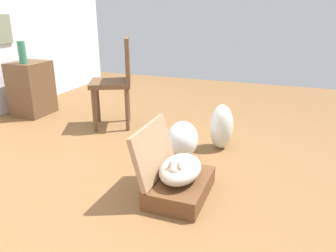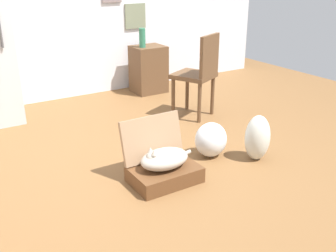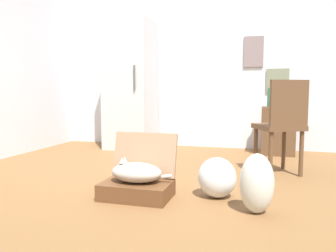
{
  "view_description": "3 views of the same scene",
  "coord_description": "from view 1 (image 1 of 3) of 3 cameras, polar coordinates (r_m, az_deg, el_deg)",
  "views": [
    {
      "loc": [
        -2.1,
        -1.14,
        1.28
      ],
      "look_at": [
        0.21,
        -0.28,
        0.39
      ],
      "focal_mm": 35.05,
      "sensor_mm": 36.0,
      "label": 1
    },
    {
      "loc": [
        -1.68,
        -3.0,
        1.67
      ],
      "look_at": [
        0.08,
        -0.21,
        0.36
      ],
      "focal_mm": 42.59,
      "sensor_mm": 36.0,
      "label": 2
    },
    {
      "loc": [
        0.83,
        -3.0,
        0.86
      ],
      "look_at": [
        -0.05,
        0.11,
        0.53
      ],
      "focal_mm": 35.8,
      "sensor_mm": 36.0,
      "label": 3
    }
  ],
  "objects": [
    {
      "name": "suitcase_base",
      "position": [
        2.39,
        2.14,
        -10.58
      ],
      "size": [
        0.56,
        0.38,
        0.13
      ],
      "primitive_type": "cube",
      "color": "brown",
      "rests_on": "ground"
    },
    {
      "name": "plastic_bag_white",
      "position": [
        2.94,
        2.53,
        -2.37
      ],
      "size": [
        0.31,
        0.28,
        0.33
      ],
      "primitive_type": "ellipsoid",
      "color": "silver",
      "rests_on": "ground"
    },
    {
      "name": "plastic_bag_clear",
      "position": [
        3.14,
        9.26,
        -0.12
      ],
      "size": [
        0.24,
        0.22,
        0.43
      ],
      "primitive_type": "ellipsoid",
      "color": "silver",
      "rests_on": "ground"
    },
    {
      "name": "cat",
      "position": [
        2.31,
        2.13,
        -7.49
      ],
      "size": [
        0.5,
        0.28,
        0.2
      ],
      "color": "#B2A899",
      "rests_on": "suitcase_base"
    },
    {
      "name": "vase_tall",
      "position": [
        4.26,
        -24.04,
        11.61
      ],
      "size": [
        0.09,
        0.09,
        0.26
      ],
      "primitive_type": "cylinder",
      "color": "#2D7051",
      "rests_on": "side_table"
    },
    {
      "name": "ground_plane",
      "position": [
        2.71,
        -7.13,
        -8.4
      ],
      "size": [
        7.68,
        7.68,
        0.0
      ],
      "primitive_type": "plane",
      "color": "brown",
      "rests_on": "ground"
    },
    {
      "name": "suitcase_lid",
      "position": [
        2.34,
        -2.55,
        -4.28
      ],
      "size": [
        0.56,
        0.13,
        0.38
      ],
      "primitive_type": "cube",
      "rotation": [
        1.31,
        0.0,
        0.0
      ],
      "color": "#9B7756",
      "rests_on": "suitcase_base"
    },
    {
      "name": "chair",
      "position": [
        3.67,
        -8.88,
        8.1
      ],
      "size": [
        0.57,
        0.58,
        0.98
      ],
      "rotation": [
        0.0,
        0.0,
        -2.69
      ],
      "color": "brown",
      "rests_on": "ground"
    },
    {
      "name": "side_table",
      "position": [
        4.44,
        -22.63,
        6.03
      ],
      "size": [
        0.45,
        0.38,
        0.66
      ],
      "primitive_type": "cube",
      "color": "brown",
      "rests_on": "ground"
    }
  ]
}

